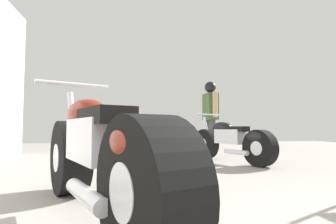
% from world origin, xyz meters
% --- Properties ---
extents(ground_plane, '(15.24, 15.24, 0.00)m').
position_xyz_m(ground_plane, '(0.00, 3.01, 0.00)').
color(ground_plane, gray).
extents(motorcycle_maroon_cruiser, '(1.11, 2.07, 1.01)m').
position_xyz_m(motorcycle_maroon_cruiser, '(-0.96, 1.67, 0.41)').
color(motorcycle_maroon_cruiser, black).
rests_on(motorcycle_maroon_cruiser, ground_plane).
extents(motorcycle_black_naked, '(0.91, 1.78, 0.87)m').
position_xyz_m(motorcycle_black_naked, '(1.02, 4.23, 0.37)').
color(motorcycle_black_naked, black).
rests_on(motorcycle_black_naked, ground_plane).
extents(mechanic_in_blue, '(0.26, 0.64, 1.63)m').
position_xyz_m(mechanic_in_blue, '(1.07, 5.51, 0.98)').
color(mechanic_in_blue, '#4C4C4C').
rests_on(mechanic_in_blue, ground_plane).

